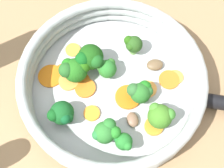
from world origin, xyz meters
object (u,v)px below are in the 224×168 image
Objects in this scene: carrot_slice_2 at (50,76)px; mushroom_piece_1 at (155,65)px; broccoli_floret_5 at (141,92)px; carrot_slice_5 at (81,81)px; broccoli_floret_1 at (160,116)px; broccoli_floret_0 at (106,68)px; broccoli_floret_3 at (124,142)px; broccoli_floret_6 at (106,132)px; carrot_slice_10 at (128,97)px; mushroom_piece_0 at (133,120)px; carrot_slice_7 at (73,50)px; carrot_slice_11 at (169,80)px; carrot_slice_1 at (154,126)px; carrot_slice_4 at (69,81)px; carrot_slice_3 at (148,89)px; broccoli_floret_2 at (133,44)px; carrot_slice_0 at (92,113)px; broccoli_floret_4 at (90,58)px; carrot_slice_6 at (85,89)px; carrot_slice_8 at (63,74)px; carrot_slice_9 at (176,77)px; broccoli_floret_8 at (75,69)px; broccoli_floret_7 at (62,114)px; skillet at (112,89)px.

mushroom_piece_1 is (-0.20, -0.01, 0.01)m from carrot_slice_2.
mushroom_piece_1 is at bearing -119.01° from broccoli_floret_5.
carrot_slice_5 is 0.70× the size of broccoli_floret_1.
broccoli_floret_0 and broccoli_floret_3 have the same top height.
broccoli_floret_3 is 0.82× the size of broccoli_floret_6.
broccoli_floret_6 is at bearing 58.61° from carrot_slice_10.
mushroom_piece_0 is at bearing 64.47° from mushroom_piece_1.
carrot_slice_11 is (-0.18, 0.07, 0.00)m from carrot_slice_7.
carrot_slice_5 is at bearing -23.47° from carrot_slice_10.
carrot_slice_1 is 1.07× the size of mushroom_piece_1.
carrot_slice_4 is 0.94× the size of broccoli_floret_3.
carrot_slice_10 is at bearing 21.45° from carrot_slice_3.
broccoli_floret_2 is at bearing -149.46° from carrot_slice_5.
carrot_slice_10 reaches higher than carrot_slice_3.
carrot_slice_5 is at bearing -73.95° from carrot_slice_0.
carrot_slice_4 reaches higher than carrot_slice_11.
carrot_slice_11 is (-0.16, 0.01, -0.00)m from carrot_slice_5.
carrot_slice_11 is at bearing -128.39° from broccoli_floret_3.
carrot_slice_1 is 0.07m from broccoli_floret_3.
broccoli_floret_5 is (-0.06, 0.05, 0.00)m from broccoli_floret_0.
carrot_slice_0 is 0.10m from broccoli_floret_4.
carrot_slice_3 is 0.87× the size of carrot_slice_6.
broccoli_floret_1 is at bearing 123.10° from broccoli_floret_5.
carrot_slice_0 is 0.94× the size of mushroom_piece_1.
broccoli_floret_2 is 1.38× the size of mushroom_piece_1.
carrot_slice_8 is at bearing -1.30° from broccoli_floret_0.
carrot_slice_4 is at bearing -19.15° from carrot_slice_10.
carrot_slice_2 and carrot_slice_11 have the same top height.
carrot_slice_11 is at bearing 178.14° from carrot_slice_4.
broccoli_floret_8 is (0.18, -0.01, 0.03)m from carrot_slice_9.
carrot_slice_2 is at bearing 11.70° from broccoli_floret_4.
broccoli_floret_7 is (0.07, -0.04, -0.01)m from broccoli_floret_6.
broccoli_floret_7 is at bearing -4.87° from mushroom_piece_0.
broccoli_floret_8 is (0.01, -0.01, 0.03)m from carrot_slice_5.
carrot_slice_0 is at bearing 22.50° from carrot_slice_10.
carrot_slice_2 is 1.12× the size of carrot_slice_8.
carrot_slice_5 is 0.12m from broccoli_floret_2.
broccoli_floret_8 is (0.09, -0.05, 0.03)m from carrot_slice_10.
broccoli_floret_7 is (0.16, -0.02, 0.02)m from carrot_slice_1.
carrot_slice_9 is at bearing -158.04° from carrot_slice_0.
carrot_slice_0 is 0.16m from carrot_slice_11.
carrot_slice_7 is at bearing -65.91° from broccoli_floret_3.
carrot_slice_7 is 0.76× the size of carrot_slice_11.
broccoli_floret_7 reaches higher than carrot_slice_7.
carrot_slice_1 is at bearing 146.92° from carrot_slice_6.
skillet is at bearing 158.68° from broccoli_floret_8.
mushroom_piece_1 is (-0.04, 0.03, -0.02)m from broccoli_floret_2.
broccoli_floret_0 reaches higher than carrot_slice_7.
broccoli_floret_6 is (0.06, 0.07, 0.00)m from broccoli_floret_5.
broccoli_floret_0 reaches higher than carrot_slice_5.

